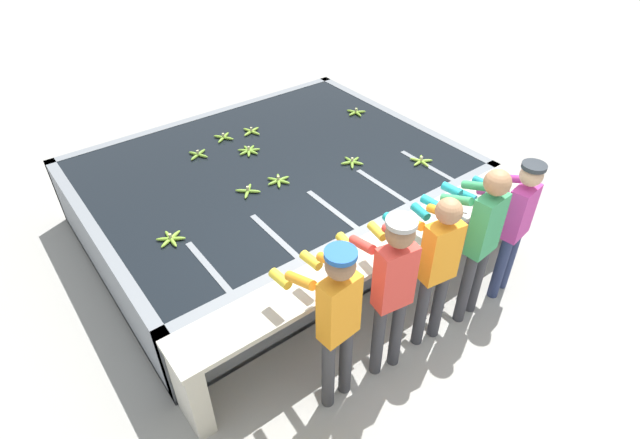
% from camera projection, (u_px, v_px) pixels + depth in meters
% --- Properties ---
extents(ground_plane, '(80.00, 80.00, 0.00)m').
position_uv_depth(ground_plane, '(390.00, 323.00, 5.07)').
color(ground_plane, '#A3A099').
rests_on(ground_plane, ground).
extents(wash_tank, '(4.25, 3.34, 0.87)m').
position_uv_depth(wash_tank, '(274.00, 194.00, 6.13)').
color(wash_tank, gray).
rests_on(wash_tank, ground).
extents(work_ledge, '(4.25, 0.45, 0.87)m').
position_uv_depth(work_ledge, '(379.00, 266.00, 4.83)').
color(work_ledge, '#B7B2A3').
rests_on(work_ledge, ground).
extents(worker_0, '(0.44, 0.73, 1.69)m').
position_uv_depth(worker_0, '(336.00, 314.00, 3.81)').
color(worker_0, '#38383D').
rests_on(worker_0, ground).
extents(worker_1, '(0.48, 0.74, 1.72)m').
position_uv_depth(worker_1, '(391.00, 283.00, 4.04)').
color(worker_1, '#38383D').
rests_on(worker_1, ground).
extents(worker_2, '(0.48, 0.74, 1.66)m').
position_uv_depth(worker_2, '(436.00, 260.00, 4.34)').
color(worker_2, '#38383D').
rests_on(worker_2, ground).
extents(worker_3, '(0.44, 0.73, 1.74)m').
position_uv_depth(worker_3, '(481.00, 233.00, 4.55)').
color(worker_3, '#38383D').
rests_on(worker_3, ground).
extents(worker_4, '(0.48, 0.74, 1.60)m').
position_uv_depth(worker_4, '(514.00, 219.00, 4.87)').
color(worker_4, navy).
rests_on(worker_4, ground).
extents(banana_bunch_floating_0, '(0.23, 0.23, 0.08)m').
position_uv_depth(banana_bunch_floating_0, '(248.00, 191.00, 5.38)').
color(banana_bunch_floating_0, '#75A333').
rests_on(banana_bunch_floating_0, wash_tank).
extents(banana_bunch_floating_1, '(0.25, 0.25, 0.08)m').
position_uv_depth(banana_bunch_floating_1, '(224.00, 137.00, 6.32)').
color(banana_bunch_floating_1, '#7FAD33').
rests_on(banana_bunch_floating_1, wash_tank).
extents(banana_bunch_floating_2, '(0.28, 0.28, 0.08)m').
position_uv_depth(banana_bunch_floating_2, '(249.00, 151.00, 6.06)').
color(banana_bunch_floating_2, '#75A333').
rests_on(banana_bunch_floating_2, wash_tank).
extents(banana_bunch_floating_3, '(0.27, 0.27, 0.08)m').
position_uv_depth(banana_bunch_floating_3, '(198.00, 155.00, 5.99)').
color(banana_bunch_floating_3, '#75A333').
rests_on(banana_bunch_floating_3, wash_tank).
extents(banana_bunch_floating_4, '(0.27, 0.27, 0.08)m').
position_uv_depth(banana_bunch_floating_4, '(356.00, 112.00, 6.90)').
color(banana_bunch_floating_4, '#7FAD33').
rests_on(banana_bunch_floating_4, wash_tank).
extents(banana_bunch_floating_5, '(0.27, 0.28, 0.08)m').
position_uv_depth(banana_bunch_floating_5, '(171.00, 239.00, 4.74)').
color(banana_bunch_floating_5, '#7FAD33').
rests_on(banana_bunch_floating_5, wash_tank).
extents(banana_bunch_floating_6, '(0.28, 0.26, 0.08)m').
position_uv_depth(banana_bunch_floating_6, '(278.00, 181.00, 5.54)').
color(banana_bunch_floating_6, '#75A333').
rests_on(banana_bunch_floating_6, wash_tank).
extents(banana_bunch_floating_7, '(0.28, 0.28, 0.08)m').
position_uv_depth(banana_bunch_floating_7, '(251.00, 131.00, 6.45)').
color(banana_bunch_floating_7, '#8CB738').
rests_on(banana_bunch_floating_7, wash_tank).
extents(banana_bunch_floating_8, '(0.27, 0.27, 0.08)m').
position_uv_depth(banana_bunch_floating_8, '(421.00, 161.00, 5.87)').
color(banana_bunch_floating_8, '#8CB738').
rests_on(banana_bunch_floating_8, wash_tank).
extents(banana_bunch_floating_9, '(0.28, 0.27, 0.08)m').
position_uv_depth(banana_bunch_floating_9, '(352.00, 162.00, 5.85)').
color(banana_bunch_floating_9, '#75A333').
rests_on(banana_bunch_floating_9, wash_tank).
extents(knife_0, '(0.29, 0.24, 0.02)m').
position_uv_depth(knife_0, '(502.00, 186.00, 5.46)').
color(knife_0, silver).
rests_on(knife_0, work_ledge).
extents(knife_1, '(0.24, 0.30, 0.02)m').
position_uv_depth(knife_1, '(444.00, 209.00, 5.13)').
color(knife_1, silver).
rests_on(knife_1, work_ledge).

